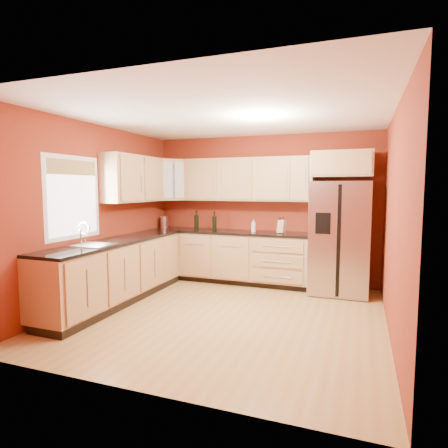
{
  "coord_description": "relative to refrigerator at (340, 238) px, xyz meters",
  "views": [
    {
      "loc": [
        1.65,
        -4.52,
        1.68
      ],
      "look_at": [
        -0.34,
        0.9,
        1.12
      ],
      "focal_mm": 30.0,
      "sensor_mm": 36.0,
      "label": 1
    }
  ],
  "objects": [
    {
      "name": "over_fridge_cabinet",
      "position": [
        0.0,
        0.07,
        1.16
      ],
      "size": [
        0.92,
        0.6,
        0.4
      ],
      "primitive_type": "cube",
      "color": "tan",
      "rests_on": "wall_back"
    },
    {
      "name": "wall_front",
      "position": [
        -1.35,
        -3.62,
        0.41
      ],
      "size": [
        4.0,
        0.04,
        2.6
      ],
      "primitive_type": "cube",
      "color": "maroon",
      "rests_on": "floor"
    },
    {
      "name": "countertop_back",
      "position": [
        -1.9,
        0.06,
        0.01
      ],
      "size": [
        2.9,
        0.62,
        0.04
      ],
      "primitive_type": "cube",
      "color": "black",
      "rests_on": "base_cabinets_back"
    },
    {
      "name": "upper_cabinets_back",
      "position": [
        -1.6,
        0.21,
        0.94
      ],
      "size": [
        2.3,
        0.33,
        0.75
      ],
      "primitive_type": "cube",
      "color": "tan",
      "rests_on": "wall_back"
    },
    {
      "name": "base_cabinets_left",
      "position": [
        -3.05,
        -1.62,
        -0.45
      ],
      "size": [
        0.6,
        2.8,
        0.88
      ],
      "primitive_type": "cube",
      "color": "tan",
      "rests_on": "floor"
    },
    {
      "name": "floor",
      "position": [
        -1.35,
        -1.62,
        -0.89
      ],
      "size": [
        4.0,
        4.0,
        0.0
      ],
      "primitive_type": "plane",
      "color": "#AE8143",
      "rests_on": "ground"
    },
    {
      "name": "ceiling",
      "position": [
        -1.35,
        -1.62,
        1.71
      ],
      "size": [
        4.0,
        4.0,
        0.0
      ],
      "primitive_type": "plane",
      "color": "white",
      "rests_on": "wall_back"
    },
    {
      "name": "countertop_left",
      "position": [
        -3.04,
        -1.62,
        0.01
      ],
      "size": [
        0.62,
        2.8,
        0.04
      ],
      "primitive_type": "cube",
      "color": "black",
      "rests_on": "base_cabinets_left"
    },
    {
      "name": "canister_right",
      "position": [
        -3.2,
        0.12,
        0.14
      ],
      "size": [
        0.16,
        0.16,
        0.22
      ],
      "primitive_type": "cylinder",
      "rotation": [
        0.0,
        0.0,
        -0.21
      ],
      "color": "#B7B7BC",
      "rests_on": "countertop_back"
    },
    {
      "name": "wine_bottle_a",
      "position": [
        -2.16,
        0.07,
        0.2
      ],
      "size": [
        0.09,
        0.09,
        0.34
      ],
      "primitive_type": null,
      "rotation": [
        0.0,
        0.0,
        0.28
      ],
      "color": "black",
      "rests_on": "countertop_back"
    },
    {
      "name": "window",
      "position": [
        -3.33,
        -2.12,
        0.66
      ],
      "size": [
        0.03,
        0.9,
        1.0
      ],
      "primitive_type": "cube",
      "color": "white",
      "rests_on": "wall_left"
    },
    {
      "name": "upper_cabinets_left",
      "position": [
        -3.19,
        -0.9,
        0.94
      ],
      "size": [
        0.33,
        1.35,
        0.75
      ],
      "primitive_type": "cube",
      "color": "tan",
      "rests_on": "wall_left"
    },
    {
      "name": "canister_left",
      "position": [
        -3.2,
        0.09,
        0.14
      ],
      "size": [
        0.17,
        0.17,
        0.22
      ],
      "primitive_type": "cylinder",
      "rotation": [
        0.0,
        0.0,
        -0.36
      ],
      "color": "#B7B7BC",
      "rests_on": "countertop_back"
    },
    {
      "name": "wall_right",
      "position": [
        0.65,
        -1.62,
        0.41
      ],
      "size": [
        0.04,
        4.0,
        2.6
      ],
      "primitive_type": "cube",
      "color": "maroon",
      "rests_on": "floor"
    },
    {
      "name": "corner_upper_cabinet",
      "position": [
        -3.02,
        0.04,
        0.94
      ],
      "size": [
        0.67,
        0.67,
        0.75
      ],
      "primitive_type": "cube",
      "rotation": [
        0.0,
        0.0,
        0.79
      ],
      "color": "tan",
      "rests_on": "wall_back"
    },
    {
      "name": "knife_block",
      "position": [
        -0.94,
        0.03,
        0.14
      ],
      "size": [
        0.13,
        0.13,
        0.22
      ],
      "primitive_type": "cube",
      "rotation": [
        0.0,
        0.0,
        -0.29
      ],
      "color": "tan",
      "rests_on": "countertop_back"
    },
    {
      "name": "sink_faucet",
      "position": [
        -3.04,
        -2.12,
        0.18
      ],
      "size": [
        0.5,
        0.42,
        0.3
      ],
      "primitive_type": null,
      "color": "silver",
      "rests_on": "countertop_left"
    },
    {
      "name": "base_cabinets_back",
      "position": [
        -1.9,
        0.07,
        -0.45
      ],
      "size": [
        2.9,
        0.6,
        0.88
      ],
      "primitive_type": "cube",
      "color": "tan",
      "rests_on": "floor"
    },
    {
      "name": "wall_left",
      "position": [
        -3.35,
        -1.62,
        0.41
      ],
      "size": [
        0.04,
        4.0,
        2.6
      ],
      "primitive_type": "cube",
      "color": "maroon",
      "rests_on": "floor"
    },
    {
      "name": "wine_bottle_b",
      "position": [
        -2.49,
        0.01,
        0.21
      ],
      "size": [
        0.09,
        0.09,
        0.36
      ],
      "primitive_type": null,
      "rotation": [
        0.0,
        0.0,
        0.07
      ],
      "color": "black",
      "rests_on": "countertop_back"
    },
    {
      "name": "wall_back",
      "position": [
        -1.35,
        0.38,
        0.41
      ],
      "size": [
        4.0,
        0.04,
        2.6
      ],
      "primitive_type": "cube",
      "color": "maroon",
      "rests_on": "floor"
    },
    {
      "name": "soap_dispenser",
      "position": [
        -1.44,
        0.08,
        0.13
      ],
      "size": [
        0.08,
        0.08,
        0.21
      ],
      "primitive_type": "cylinder",
      "rotation": [
        0.0,
        0.0,
        0.23
      ],
      "color": "silver",
      "rests_on": "countertop_back"
    },
    {
      "name": "refrigerator",
      "position": [
        0.0,
        0.0,
        0.0
      ],
      "size": [
        0.9,
        0.75,
        1.78
      ],
      "primitive_type": "cube",
      "color": "#B7B7BC",
      "rests_on": "floor"
    }
  ]
}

